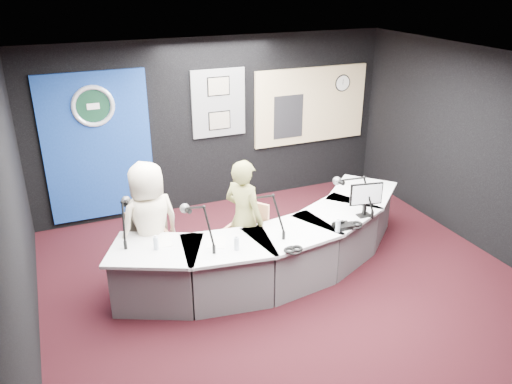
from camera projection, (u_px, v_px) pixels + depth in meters
name	position (u px, v px, depth m)	size (l,w,h in m)	color
ground	(295.00, 293.00, 6.47)	(6.00, 6.00, 0.00)	black
ceiling	(303.00, 68.00, 5.35)	(6.00, 6.00, 0.02)	silver
wall_back	(216.00, 124.00, 8.44)	(6.00, 0.02, 2.80)	black
wall_front	(506.00, 359.00, 3.37)	(6.00, 0.02, 2.80)	black
wall_left	(16.00, 240.00, 4.85)	(0.02, 6.00, 2.80)	black
wall_right	(496.00, 157.00, 6.97)	(0.02, 6.00, 2.80)	black
broadcast_desk	(274.00, 247.00, 6.77)	(4.50, 1.90, 0.75)	silver
backdrop_panel	(98.00, 148.00, 7.81)	(1.60, 0.05, 2.30)	navy
agency_seal	(93.00, 106.00, 7.51)	(0.63, 0.63, 0.07)	silver
seal_center	(93.00, 106.00, 7.52)	(0.48, 0.48, 0.01)	black
pinboard	(219.00, 103.00, 8.30)	(0.90, 0.04, 1.10)	slate
framed_photo_upper	(219.00, 86.00, 8.16)	(0.34, 0.02, 0.27)	#7F715C
framed_photo_lower	(220.00, 121.00, 8.38)	(0.34, 0.02, 0.27)	#7F715C
booth_window_frame	(311.00, 105.00, 8.98)	(2.12, 0.06, 1.32)	#D2B683
booth_glow	(311.00, 106.00, 8.97)	(2.00, 0.02, 1.20)	#FFD1A1
equipment_rack	(288.00, 117.00, 8.85)	(0.55, 0.02, 0.75)	black
wall_clock	(343.00, 83.00, 9.02)	(0.28, 0.28, 0.01)	white
armchair_left	(153.00, 253.00, 6.53)	(0.48, 0.48, 0.86)	#B57553
armchair_right	(244.00, 238.00, 6.70)	(0.59, 0.59, 1.06)	#B57553
draped_jacket	(148.00, 231.00, 6.67)	(0.50, 0.10, 0.70)	#676457
person_man	(150.00, 225.00, 6.37)	(0.81, 0.52, 1.65)	beige
person_woman	(244.00, 219.00, 6.59)	(0.59, 0.38, 1.60)	olive
computer_monitor	(366.00, 194.00, 6.66)	(0.43, 0.03, 0.29)	black
desk_phone	(342.00, 226.00, 6.46)	(0.21, 0.17, 0.05)	black
headphones_near	(354.00, 225.00, 6.52)	(0.24, 0.24, 0.04)	black
headphones_far	(293.00, 249.00, 5.94)	(0.22, 0.22, 0.04)	black
paper_stack	(162.00, 241.00, 6.16)	(0.22, 0.32, 0.00)	white
notepad	(217.00, 242.00, 6.13)	(0.21, 0.30, 0.00)	white
boom_mic_a	(125.00, 214.00, 6.15)	(0.26, 0.72, 0.60)	black
boom_mic_b	(199.00, 220.00, 6.00)	(0.28, 0.72, 0.60)	black
boom_mic_c	(265.00, 209.00, 6.28)	(0.37, 0.69, 0.60)	black
boom_mic_d	(355.00, 190.00, 6.81)	(0.32, 0.71, 0.60)	black
water_bottles	(250.00, 233.00, 6.15)	(2.24, 0.50, 0.18)	silver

